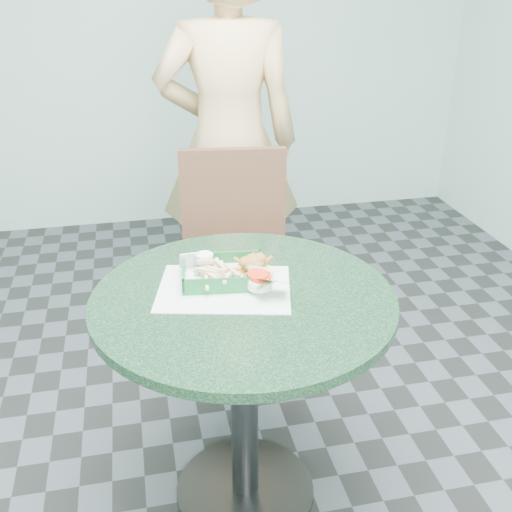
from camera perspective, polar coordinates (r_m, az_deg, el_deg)
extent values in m
cube|color=#303335|center=(2.19, -1.02, -21.47)|extent=(4.00, 5.00, 0.02)
cube|color=silver|center=(3.97, -8.78, 22.71)|extent=(4.00, 0.04, 2.80)
cylinder|color=#2F2F30|center=(2.18, -1.03, -21.29)|extent=(0.46, 0.46, 0.02)
cylinder|color=#2F2F30|center=(1.93, -1.11, -13.84)|extent=(0.09, 0.09, 0.70)
cylinder|color=#30513E|center=(1.72, -1.22, -4.75)|extent=(0.87, 0.87, 0.03)
cube|color=#512D16|center=(2.50, -1.26, -1.71)|extent=(0.45, 0.45, 0.04)
cube|color=#512D16|center=(2.58, -2.18, 5.28)|extent=(0.45, 0.04, 0.46)
cube|color=#512D16|center=(2.44, -4.86, -9.13)|extent=(0.04, 0.04, 0.43)
cube|color=#512D16|center=(2.50, 4.03, -8.07)|extent=(0.04, 0.04, 0.43)
cube|color=#512D16|center=(2.76, -5.93, -4.57)|extent=(0.04, 0.04, 0.43)
cube|color=#512D16|center=(2.82, 1.90, -3.75)|extent=(0.04, 0.04, 0.43)
imported|color=tan|center=(2.70, -2.68, 13.94)|extent=(0.81, 0.58, 2.10)
cube|color=silver|center=(1.75, -3.03, -3.67)|extent=(0.43, 0.36, 0.00)
cube|color=#145F28|center=(1.79, -3.07, -2.68)|extent=(0.24, 0.18, 0.01)
cube|color=white|center=(1.79, -3.07, -2.52)|extent=(0.23, 0.16, 0.00)
cube|color=#145F28|center=(1.85, -3.51, -0.78)|extent=(0.24, 0.01, 0.04)
cube|color=#145F28|center=(1.70, -2.63, -3.29)|extent=(0.24, 0.01, 0.04)
cube|color=#145F28|center=(1.80, 0.60, -1.62)|extent=(0.01, 0.18, 0.04)
cube|color=#145F28|center=(1.77, -6.83, -2.34)|extent=(0.01, 0.18, 0.04)
cylinder|color=#F7C45A|center=(1.78, -0.31, -2.07)|extent=(0.12, 0.12, 0.02)
cylinder|color=silver|center=(1.81, -5.10, -0.91)|extent=(0.05, 0.05, 0.03)
cylinder|color=white|center=(1.81, -5.12, -0.47)|extent=(0.05, 0.05, 0.00)
cylinder|color=silver|center=(1.73, 0.60, -3.02)|extent=(0.07, 0.07, 0.02)
torus|color=white|center=(1.72, 0.60, -2.56)|extent=(0.07, 0.07, 0.01)
cylinder|color=red|center=(1.71, 0.60, -2.29)|extent=(0.06, 0.06, 0.01)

